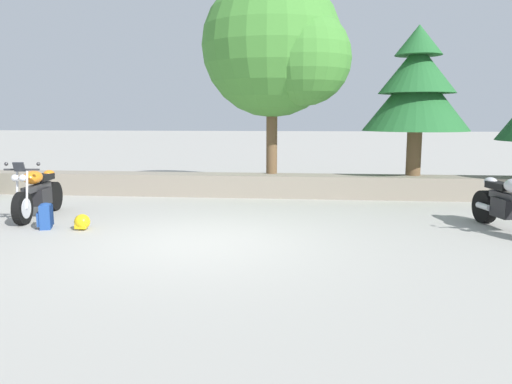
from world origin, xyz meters
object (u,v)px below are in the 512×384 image
Objects in this scene: rider_backpack at (45,215)px; pine_tree_mid_left at (417,87)px; motorcycle_silver_centre at (509,204)px; motorcycle_orange_near_left at (38,193)px; rider_helmet at (82,222)px; leafy_tree_far_left at (279,49)px.

pine_tree_mid_left is at bearing 30.71° from rider_backpack.
motorcycle_orange_near_left is at bearing 177.62° from motorcycle_silver_centre.
motorcycle_orange_near_left is 7.38× the size of rider_helmet.
pine_tree_mid_left is (-0.88, 3.75, 2.23)m from motorcycle_silver_centre.
leafy_tree_far_left is (3.26, 4.30, 3.51)m from rider_helmet.
rider_helmet is at bearing -146.68° from pine_tree_mid_left.
motorcycle_orange_near_left reaches higher than rider_backpack.
leafy_tree_far_left is (4.62, 3.32, 3.17)m from motorcycle_orange_near_left.
pine_tree_mid_left is (3.37, 0.06, -0.94)m from leafy_tree_far_left.
motorcycle_silver_centre is 7.32× the size of rider_helmet.
motorcycle_orange_near_left is at bearing 144.11° from rider_helmet.
motorcycle_silver_centre is at bearing 4.65° from rider_helmet.
rider_backpack is (0.67, -0.97, -0.24)m from motorcycle_orange_near_left.
motorcycle_silver_centre reaches higher than rider_backpack.
rider_backpack is (-8.21, -0.60, -0.24)m from motorcycle_silver_centre.
motorcycle_silver_centre is (8.88, -0.37, 0.00)m from motorcycle_orange_near_left.
motorcycle_silver_centre is 4.45m from pine_tree_mid_left.
rider_backpack is 0.13× the size of pine_tree_mid_left.
rider_helmet is at bearing -127.17° from leafy_tree_far_left.
rider_helmet is 0.06× the size of leafy_tree_far_left.
pine_tree_mid_left is (6.64, 4.36, 2.58)m from rider_helmet.
rider_backpack reaches higher than rider_helmet.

